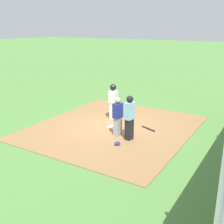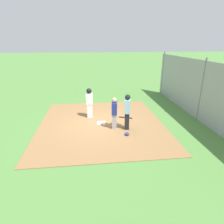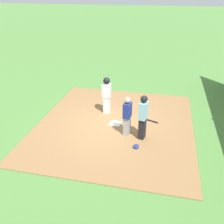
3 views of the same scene
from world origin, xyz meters
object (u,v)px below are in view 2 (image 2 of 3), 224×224
catcher (114,113)px  parked_car_green (213,83)px  baseball_bat (126,118)px  umpire (127,111)px  catcher_mask (127,134)px  home_plate (101,123)px  runner (89,101)px

catcher → parked_car_green: bearing=-136.0°
catcher → baseball_bat: catcher is taller
catcher → umpire: bearing=174.0°
catcher → catcher_mask: catcher is taller
baseball_bat → home_plate: bearing=-137.2°
baseball_bat → parked_car_green: 10.58m
runner → baseball_bat: 2.24m
home_plate → catcher: size_ratio=0.28×
catcher → parked_car_green: size_ratio=0.36×
umpire → catcher_mask: size_ratio=7.32×
catcher_mask → home_plate: bearing=35.2°
catcher → baseball_bat: 1.67m
home_plate → parked_car_green: (6.28, -10.29, 0.57)m
catcher → catcher_mask: size_ratio=6.56×
home_plate → baseball_bat: (0.55, -1.41, 0.02)m
catcher → parked_car_green: catcher is taller
catcher → runner: 2.02m
runner → baseball_bat: (-0.39, -2.00, -0.94)m
baseball_bat → parked_car_green: parked_car_green is taller
home_plate → catcher_mask: catcher_mask is taller
catcher → parked_car_green: (6.97, -9.68, -0.23)m
parked_car_green → runner: bearing=121.1°
baseball_bat → catcher_mask: size_ratio=3.12×
home_plate → umpire: bearing=-124.9°
home_plate → baseball_bat: bearing=-68.9°
runner → baseball_bat: bearing=78.2°
umpire → catcher_mask: 1.12m
umpire → runner: (1.78, 1.80, 0.04)m
home_plate → catcher_mask: 1.89m
baseball_bat → catcher: bearing=-101.5°
catcher_mask → parked_car_green: parked_car_green is taller
parked_car_green → home_plate: bearing=126.3°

